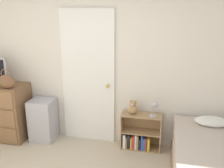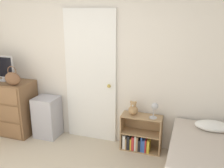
{
  "view_description": "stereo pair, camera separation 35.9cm",
  "coord_description": "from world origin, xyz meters",
  "px_view_note": "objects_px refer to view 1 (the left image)",
  "views": [
    {
      "loc": [
        1.05,
        -1.64,
        2.07
      ],
      "look_at": [
        0.31,
        1.72,
        1.05
      ],
      "focal_mm": 40.0,
      "sensor_mm": 36.0,
      "label": 1
    },
    {
      "loc": [
        1.4,
        -1.55,
        2.07
      ],
      "look_at": [
        0.31,
        1.72,
        1.05
      ],
      "focal_mm": 40.0,
      "sensor_mm": 36.0,
      "label": 2
    }
  ],
  "objects_px": {
    "storage_bin": "(43,120)",
    "bookshelf": "(139,135)",
    "handbag": "(7,81)",
    "teddy_bear": "(133,108)",
    "dresser": "(0,111)",
    "desk_lamp": "(155,106)"
  },
  "relations": [
    {
      "from": "storage_bin",
      "to": "bookshelf",
      "type": "height_order",
      "value": "storage_bin"
    },
    {
      "from": "handbag",
      "to": "bookshelf",
      "type": "relative_size",
      "value": 0.51
    },
    {
      "from": "teddy_bear",
      "to": "dresser",
      "type": "bearing_deg",
      "value": -176.77
    },
    {
      "from": "storage_bin",
      "to": "teddy_bear",
      "type": "distance_m",
      "value": 1.5
    },
    {
      "from": "storage_bin",
      "to": "bookshelf",
      "type": "distance_m",
      "value": 1.58
    },
    {
      "from": "handbag",
      "to": "bookshelf",
      "type": "distance_m",
      "value": 2.18
    },
    {
      "from": "bookshelf",
      "to": "teddy_bear",
      "type": "bearing_deg",
      "value": 179.79
    },
    {
      "from": "desk_lamp",
      "to": "handbag",
      "type": "bearing_deg",
      "value": -173.97
    },
    {
      "from": "bookshelf",
      "to": "teddy_bear",
      "type": "relative_size",
      "value": 2.79
    },
    {
      "from": "teddy_bear",
      "to": "desk_lamp",
      "type": "xyz_separation_m",
      "value": [
        0.32,
        -0.04,
        0.07
      ]
    },
    {
      "from": "teddy_bear",
      "to": "storage_bin",
      "type": "bearing_deg",
      "value": -177.8
    },
    {
      "from": "desk_lamp",
      "to": "storage_bin",
      "type": "bearing_deg",
      "value": -179.39
    },
    {
      "from": "dresser",
      "to": "handbag",
      "type": "distance_m",
      "value": 0.66
    },
    {
      "from": "bookshelf",
      "to": "handbag",
      "type": "bearing_deg",
      "value": -172.29
    },
    {
      "from": "bookshelf",
      "to": "desk_lamp",
      "type": "distance_m",
      "value": 0.56
    },
    {
      "from": "storage_bin",
      "to": "dresser",
      "type": "bearing_deg",
      "value": -174.73
    },
    {
      "from": "teddy_bear",
      "to": "desk_lamp",
      "type": "distance_m",
      "value": 0.33
    },
    {
      "from": "dresser",
      "to": "teddy_bear",
      "type": "height_order",
      "value": "dresser"
    },
    {
      "from": "handbag",
      "to": "teddy_bear",
      "type": "height_order",
      "value": "handbag"
    },
    {
      "from": "bookshelf",
      "to": "dresser",
      "type": "bearing_deg",
      "value": -176.93
    },
    {
      "from": "dresser",
      "to": "storage_bin",
      "type": "bearing_deg",
      "value": 5.27
    },
    {
      "from": "dresser",
      "to": "desk_lamp",
      "type": "height_order",
      "value": "dresser"
    }
  ]
}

